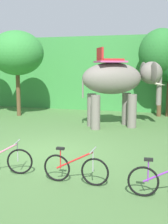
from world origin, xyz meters
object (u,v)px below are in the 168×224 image
object	(u,v)px
bike_red	(75,169)
bike_purple	(166,182)
bike_pink	(1,160)
tree_center_left	(161,54)
elephant	(119,81)
tree_center_right	(17,53)

from	to	relation	value
bike_red	bike_purple	distance (m)	2.20
bike_pink	bike_purple	distance (m)	4.34
tree_center_left	bike_pink	bearing A→B (deg)	-109.65
elephant	bike_purple	bearing A→B (deg)	-72.87
tree_center_left	elephant	distance (m)	4.27
tree_center_left	bike_purple	bearing A→B (deg)	-87.50
tree_center_left	bike_red	bearing A→B (deg)	-98.92
elephant	bike_pink	world-z (taller)	elephant
bike_red	bike_purple	bearing A→B (deg)	-6.57
elephant	bike_purple	xyz separation A→B (m)	(2.32, -7.52, -1.82)
bike_red	bike_purple	world-z (taller)	same
tree_center_right	bike_red	world-z (taller)	tree_center_right
tree_center_right	tree_center_left	bearing A→B (deg)	14.13
tree_center_right	tree_center_left	xyz separation A→B (m)	(8.07, 2.03, -0.03)
bike_pink	bike_red	xyz separation A→B (m)	(2.14, -0.08, 0.00)
bike_pink	bike_purple	bearing A→B (deg)	-4.33
tree_center_right	elephant	bearing A→B (deg)	-13.92
bike_red	tree_center_right	bearing A→B (deg)	125.82
tree_center_left	elephant	bearing A→B (deg)	-117.15
bike_red	elephant	bearing A→B (deg)	91.03
tree_center_right	bike_red	distance (m)	11.35
tree_center_left	bike_red	world-z (taller)	tree_center_left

